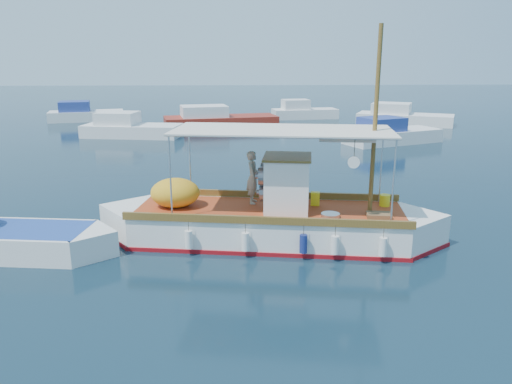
{
  "coord_description": "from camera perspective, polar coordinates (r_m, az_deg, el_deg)",
  "views": [
    {
      "loc": [
        -1.04,
        -13.47,
        5.09
      ],
      "look_at": [
        -0.47,
        0.0,
        1.41
      ],
      "focal_mm": 35.0,
      "sensor_mm": 36.0,
      "label": 1
    }
  ],
  "objects": [
    {
      "name": "ground",
      "position": [
        14.44,
        1.85,
        -5.41
      ],
      "size": [
        160.0,
        160.0,
        0.0
      ],
      "primitive_type": "plane",
      "color": "black",
      "rests_on": "ground"
    },
    {
      "name": "fishing_caique",
      "position": [
        14.23,
        1.27,
        -3.43
      ],
      "size": [
        9.89,
        3.79,
        6.1
      ],
      "rotation": [
        0.0,
        0.0,
        -0.15
      ],
      "color": "white",
      "rests_on": "ground"
    },
    {
      "name": "dinghy",
      "position": [
        15.01,
        -27.24,
        -5.02
      ],
      "size": [
        6.35,
        2.36,
        1.56
      ],
      "rotation": [
        0.0,
        0.0,
        -0.13
      ],
      "color": "white",
      "rests_on": "ground"
    },
    {
      "name": "bg_boat_nw",
      "position": [
        33.87,
        -14.28,
        6.97
      ],
      "size": [
        6.57,
        3.38,
        1.8
      ],
      "rotation": [
        0.0,
        0.0,
        -0.16
      ],
      "color": "silver",
      "rests_on": "ground"
    },
    {
      "name": "bg_boat_n",
      "position": [
        37.58,
        -4.44,
        8.16
      ],
      "size": [
        8.66,
        4.39,
        1.8
      ],
      "rotation": [
        0.0,
        0.0,
        0.2
      ],
      "color": "maroon",
      "rests_on": "ground"
    },
    {
      "name": "bg_boat_ne",
      "position": [
        31.41,
        15.1,
        6.3
      ],
      "size": [
        6.37,
        4.35,
        1.8
      ],
      "rotation": [
        0.0,
        0.0,
        0.4
      ],
      "color": "silver",
      "rests_on": "ground"
    },
    {
      "name": "bg_boat_e",
      "position": [
        40.76,
        16.33,
        8.15
      ],
      "size": [
        7.54,
        5.32,
        1.8
      ],
      "rotation": [
        0.0,
        0.0,
        -0.43
      ],
      "color": "silver",
      "rests_on": "ground"
    },
    {
      "name": "bg_boat_far_w",
      "position": [
        43.47,
        -19.05,
        8.34
      ],
      "size": [
        6.18,
        3.56,
        1.8
      ],
      "rotation": [
        0.0,
        0.0,
        0.23
      ],
      "color": "silver",
      "rests_on": "ground"
    },
    {
      "name": "bg_boat_far_n",
      "position": [
        42.92,
        5.36,
        9.02
      ],
      "size": [
        5.63,
        2.73,
        1.8
      ],
      "rotation": [
        0.0,
        0.0,
        0.14
      ],
      "color": "silver",
      "rests_on": "ground"
    }
  ]
}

